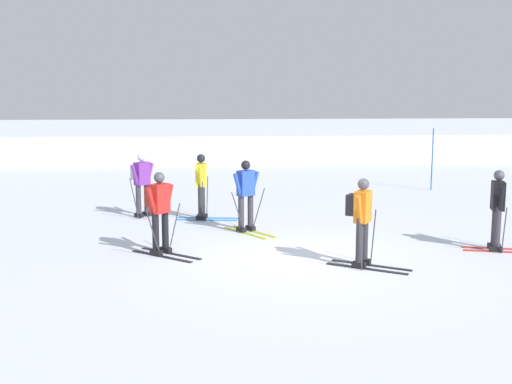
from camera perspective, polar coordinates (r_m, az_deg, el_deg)
ground_plane at (r=13.07m, az=4.27°, el=-5.92°), size 120.00×120.00×0.00m
far_snow_ridge at (r=32.36m, az=-0.89°, el=4.21°), size 80.00×6.06×1.25m
skier_orange at (r=12.47m, az=9.26°, el=-2.24°), size 1.55×1.18×1.71m
skier_red at (r=13.37m, az=-8.51°, el=-1.46°), size 1.47×1.31×1.71m
skier_blue at (r=15.33m, az=-0.88°, el=-0.16°), size 1.20×1.53×1.71m
skier_purple at (r=17.35m, az=-10.02°, el=0.92°), size 1.41×1.38×1.71m
skier_yellow at (r=16.84m, az=-4.79°, el=0.65°), size 1.64×1.00×1.71m
skier_black at (r=14.45m, az=20.48°, el=-1.31°), size 1.64×0.97×1.71m
trail_marker_pole at (r=22.49m, az=15.24°, el=2.79°), size 0.04×0.04×2.07m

